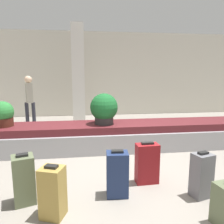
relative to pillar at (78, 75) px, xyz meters
name	(u,v)px	position (x,y,z in m)	size (l,w,h in m)	color
ground_plane	(123,174)	(0.75, -4.00, -1.60)	(18.00, 18.00, 0.00)	gray
back_wall	(99,74)	(0.75, 1.32, 0.00)	(18.00, 0.06, 3.20)	beige
carousel	(112,136)	(0.75, -2.66, -1.33)	(6.25, 0.98, 0.56)	#9E9EA3
pillar	(78,75)	(0.00, 0.00, 0.00)	(0.40, 0.40, 3.20)	silver
suitcase_0	(202,175)	(1.67, -4.77, -1.30)	(0.29, 0.26, 0.63)	slate
suitcase_2	(53,192)	(-0.23, -4.93, -1.30)	(0.32, 0.30, 0.63)	#A3843D
suitcase_3	(24,179)	(-0.63, -4.60, -1.29)	(0.32, 0.32, 0.65)	#5B6647
suitcase_4	(117,174)	(0.57, -4.59, -1.29)	(0.30, 0.25, 0.64)	navy
suitcase_5	(147,163)	(1.07, -4.30, -1.30)	(0.34, 0.21, 0.63)	maroon
potted_plant_0	(3,114)	(-1.50, -2.64, -0.79)	(0.44, 0.44, 0.52)	#4C2319
potted_plant_1	(104,109)	(0.58, -2.69, -0.71)	(0.59, 0.59, 0.66)	#2D2D2D
traveler_0	(29,97)	(-1.50, -0.32, -0.68)	(0.31, 0.36, 1.57)	#282833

